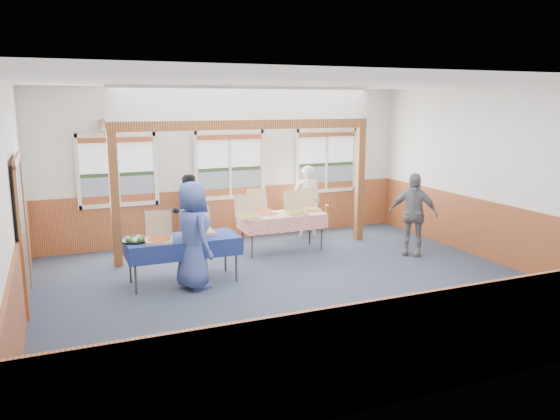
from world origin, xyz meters
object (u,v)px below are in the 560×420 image
object	(u,v)px
man_blue	(193,235)
person_grey	(413,214)
table_left	(183,241)
woman_black	(188,211)
woman_white	(307,201)
table_right	(282,217)

from	to	relation	value
man_blue	person_grey	world-z (taller)	man_blue
table_left	woman_black	world-z (taller)	woman_black
woman_white	woman_black	world-z (taller)	woman_white
woman_black	woman_white	bearing A→B (deg)	158.81
table_right	person_grey	xyz separation A→B (m)	(2.22, -1.19, 0.10)
woman_black	man_blue	bearing A→B (deg)	60.77
man_blue	person_grey	size ratio (longest dim) A/B	1.07
man_blue	person_grey	xyz separation A→B (m)	(4.36, 0.25, -0.06)
table_left	man_blue	xyz separation A→B (m)	(0.10, -0.31, 0.16)
person_grey	table_left	bearing A→B (deg)	-135.89
table_left	woman_black	distance (m)	2.24
table_left	woman_white	world-z (taller)	woman_white
person_grey	man_blue	bearing A→B (deg)	-131.77
woman_black	person_grey	bearing A→B (deg)	132.34
table_left	person_grey	size ratio (longest dim) A/B	1.23
woman_black	man_blue	world-z (taller)	man_blue
person_grey	woman_black	bearing A→B (deg)	-164.95
woman_white	woman_black	distance (m)	2.61
table_right	table_left	bearing A→B (deg)	-175.80
woman_black	person_grey	size ratio (longest dim) A/B	0.94
table_left	table_right	size ratio (longest dim) A/B	1.09
table_right	woman_white	xyz separation A→B (m)	(0.96, 0.88, 0.09)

